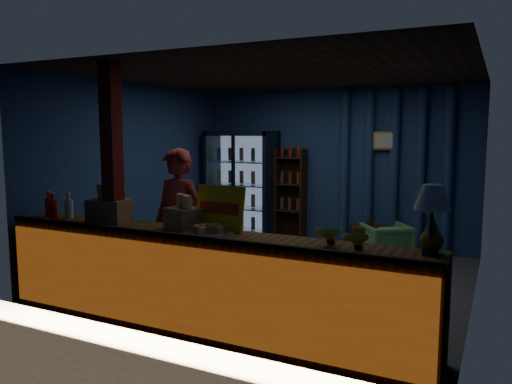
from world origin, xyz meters
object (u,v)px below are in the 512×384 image
Objects in this scene: green_chair at (386,243)px; shopkeeper at (178,225)px; pastry_tray at (209,231)px; table_lamp at (432,200)px.

shopkeeper is at bearing 21.21° from green_chair.
pastry_tray is 1.99m from table_lamp.
green_chair is at bearing 107.02° from table_lamp.
pastry_tray is at bearing 37.95° from green_chair.
shopkeeper is 1.00m from pastry_tray.
shopkeeper reaches higher than pastry_tray.
table_lamp is (1.95, 0.08, 0.40)m from pastry_tray.
pastry_tray is (-0.96, -3.31, 0.69)m from green_chair.
green_chair is at bearing 61.40° from shopkeeper.
shopkeeper is at bearing 141.89° from pastry_tray.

